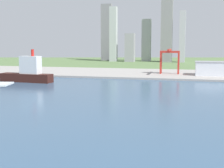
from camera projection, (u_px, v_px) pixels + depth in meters
name	position (u px, v px, depth m)	size (l,w,h in m)	color
ground_plane	(148.00, 96.00, 267.07)	(2400.00, 2400.00, 0.00)	#587444
water_bay	(136.00, 111.00, 209.39)	(840.00, 360.00, 0.15)	#385675
industrial_pier	(166.00, 74.00, 449.52)	(840.00, 140.00, 2.50)	#9E9993
cargo_ship	(28.00, 73.00, 364.06)	(65.30, 18.95, 38.08)	#381914
port_crane_red	(170.00, 55.00, 433.95)	(26.78, 47.49, 34.89)	#B72D23
warehouse_main	(222.00, 69.00, 415.46)	(69.96, 32.38, 18.44)	silver
distant_skyline	(143.00, 35.00, 769.95)	(216.51, 61.91, 159.37)	gray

